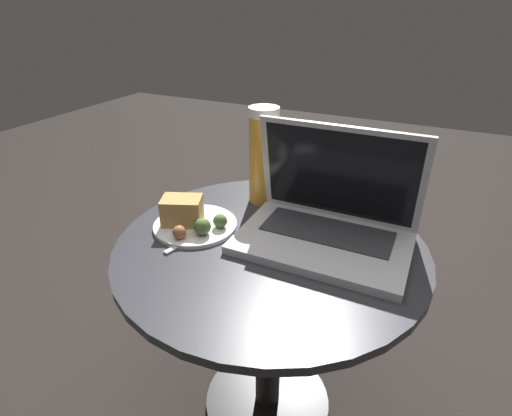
% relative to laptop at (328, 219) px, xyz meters
% --- Properties ---
extents(ground_plane, '(6.00, 6.00, 0.00)m').
position_rel_laptop_xyz_m(ground_plane, '(-0.10, -0.06, -0.57)').
color(ground_plane, black).
extents(table, '(0.66, 0.66, 0.52)m').
position_rel_laptop_xyz_m(table, '(-0.10, -0.06, -0.17)').
color(table, black).
rests_on(table, ground_plane).
extents(laptop, '(0.35, 0.23, 0.24)m').
position_rel_laptop_xyz_m(laptop, '(0.00, 0.00, 0.00)').
color(laptop, silver).
rests_on(laptop, table).
extents(beer_glass, '(0.07, 0.07, 0.24)m').
position_rel_laptop_xyz_m(beer_glass, '(-0.20, 0.11, 0.07)').
color(beer_glass, gold).
rests_on(beer_glass, table).
extents(snack_plate, '(0.19, 0.19, 0.07)m').
position_rel_laptop_xyz_m(snack_plate, '(-0.29, -0.09, -0.03)').
color(snack_plate, white).
rests_on(snack_plate, table).
extents(fork, '(0.06, 0.19, 0.00)m').
position_rel_laptop_xyz_m(fork, '(-0.25, -0.09, -0.05)').
color(fork, '#B2B2B7').
rests_on(fork, table).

